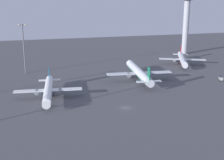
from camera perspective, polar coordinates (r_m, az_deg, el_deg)
The scene contains 7 objects.
ground_plane at distance 124.65m, azimuth 2.58°, elevation -5.18°, with size 416.00×416.00×0.00m, color #4C4C51.
control_tower at distance 239.76m, azimuth 13.70°, elevation 11.26°, with size 8.00×8.00×48.50m.
airplane_far_stand at distance 137.33m, azimuth -11.80°, elevation -1.87°, with size 29.87×38.29×9.82m.
airplane_terminal_side at distance 162.68m, azimuth 5.06°, elevation 1.38°, with size 34.86×44.70×11.46m.
airplane_taxiway_distant at distance 204.04m, azimuth 12.97°, elevation 3.80°, with size 28.82×36.51×9.85m.
cargo_loader at distance 173.24m, azimuth 19.62°, elevation 0.33°, with size 3.57×4.58×2.25m.
apron_light_east at distance 181.48m, azimuth -16.14°, elevation 6.12°, with size 4.80×0.90×28.47m.
Camera 1 is at (-36.29, -110.68, 44.39)m, focal length 49.06 mm.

